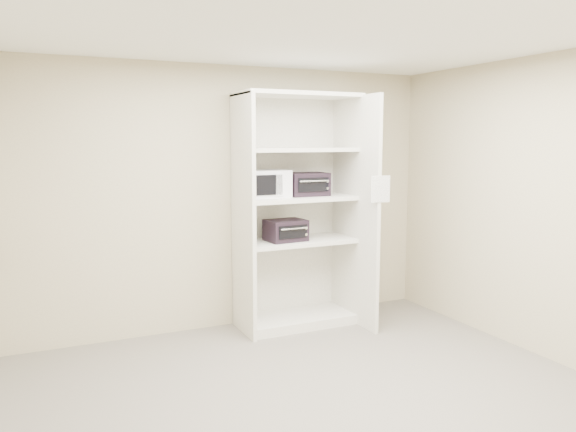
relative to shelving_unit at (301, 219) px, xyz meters
name	(u,v)px	position (x,y,z in m)	size (l,w,h in m)	color
floor	(321,402)	(-0.67, -1.70, -1.13)	(4.50, 4.00, 0.01)	#655F57
ceiling	(324,29)	(-0.67, -1.70, 1.57)	(4.50, 4.00, 0.01)	white
wall_back	(231,198)	(-0.67, 0.30, 0.22)	(4.50, 0.02, 2.70)	#BCB492
wall_front	(563,291)	(-0.67, -3.70, 0.22)	(4.50, 0.02, 2.70)	#BCB492
wall_right	(546,208)	(1.58, -1.70, 0.22)	(0.02, 4.00, 2.70)	#BCB492
shelving_unit	(301,219)	(0.00, 0.00, 0.00)	(1.24, 0.92, 2.42)	white
microwave	(265,184)	(-0.38, 0.05, 0.38)	(0.46, 0.35, 0.28)	white
toaster_oven_upper	(306,184)	(0.08, 0.02, 0.36)	(0.42, 0.31, 0.24)	black
toaster_oven_lower	(286,230)	(-0.19, -0.04, -0.10)	(0.39, 0.30, 0.22)	black
paper_sign	(380,189)	(0.56, -0.63, 0.34)	(0.20, 0.01, 0.26)	white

